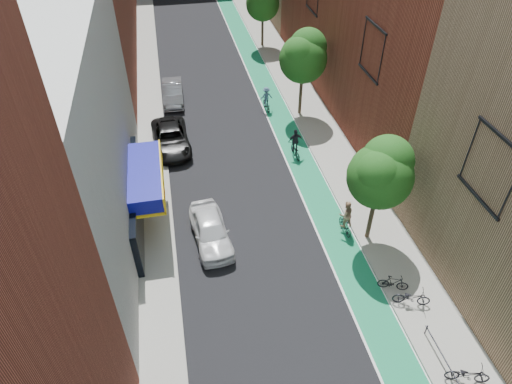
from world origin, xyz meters
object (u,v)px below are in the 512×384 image
parked_car_white (211,230)px  cyclist_lane_near (345,218)px  parked_car_black (171,138)px  parked_car_silver (173,93)px  cyclist_lane_mid (295,146)px  cyclist_lane_far (266,100)px

parked_car_white → cyclist_lane_near: 7.57m
parked_car_black → parked_car_silver: bearing=82.7°
parked_car_white → cyclist_lane_near: (7.54, -0.71, 0.14)m
parked_car_silver → cyclist_lane_mid: (7.80, -9.63, 0.02)m
cyclist_lane_near → parked_car_white: bearing=-9.1°
parked_car_black → cyclist_lane_far: size_ratio=2.82×
cyclist_lane_mid → cyclist_lane_far: cyclist_lane_mid is taller
parked_car_white → cyclist_lane_far: size_ratio=2.43×
cyclist_lane_mid → parked_car_white: bearing=42.5°
parked_car_silver → cyclist_lane_far: (7.24, -2.90, 0.09)m
cyclist_lane_near → cyclist_lane_far: (-1.34, 14.48, -0.09)m
parked_car_black → parked_car_silver: size_ratio=1.17×
parked_car_black → cyclist_lane_near: bearing=-51.6°
parked_car_silver → cyclist_lane_far: 7.80m
parked_car_silver → parked_car_white: bearing=-84.3°
cyclist_lane_mid → parked_car_silver: bearing=-54.6°
parked_car_white → parked_car_black: bearing=94.1°
cyclist_lane_near → cyclist_lane_mid: (-0.78, 7.75, -0.15)m
parked_car_white → cyclist_lane_far: 15.09m
cyclist_lane_far → parked_car_silver: bearing=-27.6°
cyclist_lane_mid → cyclist_lane_far: (-0.56, 6.72, 0.07)m
cyclist_lane_mid → cyclist_lane_far: 6.75m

